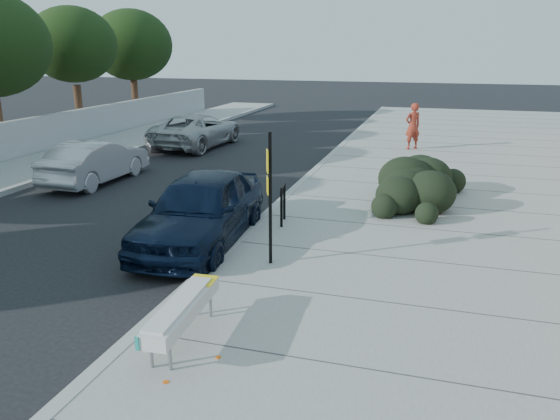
{
  "coord_description": "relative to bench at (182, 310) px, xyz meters",
  "views": [
    {
      "loc": [
        4.02,
        -8.18,
        4.12
      ],
      "look_at": [
        1.05,
        1.77,
        1.0
      ],
      "focal_mm": 35.0,
      "sensor_mm": 36.0,
      "label": 1
    }
  ],
  "objects": [
    {
      "name": "wagon_silver",
      "position": [
        -7.07,
        8.25,
        0.05
      ],
      "size": [
        1.44,
        4.07,
        1.34
      ],
      "primitive_type": "imported",
      "rotation": [
        0.0,
        0.0,
        3.14
      ],
      "color": "#A9AAAE",
      "rests_on": "ground"
    },
    {
      "name": "curb_far",
      "position": [
        -8.76,
        7.01,
        -0.53
      ],
      "size": [
        0.22,
        50.0,
        0.17
      ],
      "primitive_type": "cube",
      "color": "#9E9E99",
      "rests_on": "ground"
    },
    {
      "name": "tree_far_f",
      "position": [
        -13.26,
        21.01,
        3.57
      ],
      "size": [
        4.4,
        4.4,
        6.07
      ],
      "color": "#332114",
      "rests_on": "ground"
    },
    {
      "name": "ground",
      "position": [
        -0.76,
        2.01,
        -0.61
      ],
      "size": [
        120.0,
        120.0,
        0.0
      ],
      "primitive_type": "plane",
      "color": "black",
      "rests_on": "ground"
    },
    {
      "name": "sign_post",
      "position": [
        0.29,
        3.07,
        0.96
      ],
      "size": [
        0.15,
        0.28,
        2.51
      ],
      "rotation": [
        0.0,
        0.0,
        0.38
      ],
      "color": "black",
      "rests_on": "sidewalk_near"
    },
    {
      "name": "bench",
      "position": [
        0.0,
        0.0,
        0.0
      ],
      "size": [
        0.51,
        1.98,
        0.59
      ],
      "rotation": [
        0.0,
        0.0,
        0.06
      ],
      "color": "gray",
      "rests_on": "sidewalk_near"
    },
    {
      "name": "sedan_navy",
      "position": [
        -1.56,
        4.04,
        0.17
      ],
      "size": [
        2.15,
        4.72,
        1.57
      ],
      "primitive_type": "imported",
      "rotation": [
        0.0,
        0.0,
        0.07
      ],
      "color": "black",
      "rests_on": "ground"
    },
    {
      "name": "sidewalk_near",
      "position": [
        4.84,
        7.01,
        -0.54
      ],
      "size": [
        11.2,
        50.0,
        0.15
      ],
      "primitive_type": "cube",
      "color": "gray",
      "rests_on": "ground"
    },
    {
      "name": "suv_silver",
      "position": [
        -6.76,
        15.01,
        0.09
      ],
      "size": [
        2.58,
        5.17,
        1.41
      ],
      "primitive_type": "imported",
      "rotation": [
        0.0,
        0.0,
        3.09
      ],
      "color": "#AAADB0",
      "rests_on": "ground"
    },
    {
      "name": "tree_far_e",
      "position": [
        -13.26,
        16.01,
        3.57
      ],
      "size": [
        4.0,
        4.0,
        5.9
      ],
      "color": "#332114",
      "rests_on": "ground"
    },
    {
      "name": "hedge",
      "position": [
        2.88,
        8.21,
        0.22
      ],
      "size": [
        2.94,
        4.04,
        1.37
      ],
      "primitive_type": "ellipsoid",
      "rotation": [
        0.0,
        0.0,
        -0.34
      ],
      "color": "black",
      "rests_on": "sidewalk_near"
    },
    {
      "name": "curb_near",
      "position": [
        -0.76,
        7.01,
        -0.53
      ],
      "size": [
        0.22,
        50.0,
        0.17
      ],
      "primitive_type": "cube",
      "color": "#9E9E99",
      "rests_on": "ground"
    },
    {
      "name": "pedestrian",
      "position": [
        2.1,
        16.25,
        0.45
      ],
      "size": [
        0.8,
        0.75,
        1.83
      ],
      "primitive_type": "imported",
      "rotation": [
        0.0,
        0.0,
        3.77
      ],
      "color": "maroon",
      "rests_on": "sidewalk_near"
    },
    {
      "name": "bike_rack",
      "position": [
        -0.16,
        5.51,
        0.1
      ],
      "size": [
        0.16,
        0.63,
        0.93
      ],
      "rotation": [
        0.0,
        0.0,
        0.17
      ],
      "color": "black",
      "rests_on": "sidewalk_near"
    }
  ]
}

